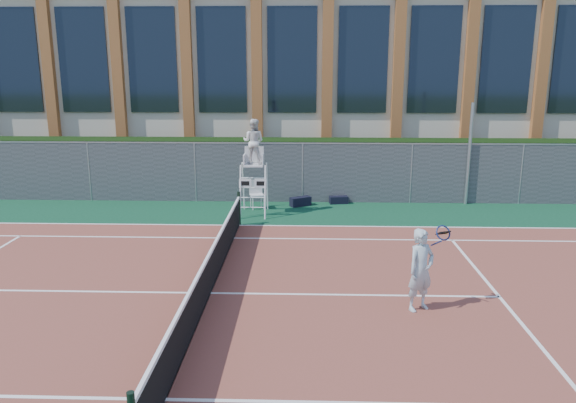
{
  "coord_description": "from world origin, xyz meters",
  "views": [
    {
      "loc": [
        2.12,
        -11.63,
        4.98
      ],
      "look_at": [
        1.65,
        3.0,
        1.43
      ],
      "focal_mm": 35.0,
      "sensor_mm": 36.0,
      "label": 1
    }
  ],
  "objects_px": {
    "umpire_chair": "(254,144)",
    "plastic_chair": "(256,192)",
    "steel_pole": "(469,154)",
    "tennis_player": "(421,270)"
  },
  "relations": [
    {
      "from": "steel_pole",
      "to": "umpire_chair",
      "type": "height_order",
      "value": "steel_pole"
    },
    {
      "from": "steel_pole",
      "to": "plastic_chair",
      "type": "bearing_deg",
      "value": -173.69
    },
    {
      "from": "umpire_chair",
      "to": "plastic_chair",
      "type": "relative_size",
      "value": 3.28
    },
    {
      "from": "steel_pole",
      "to": "tennis_player",
      "type": "relative_size",
      "value": 2.12
    },
    {
      "from": "umpire_chair",
      "to": "plastic_chair",
      "type": "distance_m",
      "value": 1.98
    },
    {
      "from": "umpire_chair",
      "to": "plastic_chair",
      "type": "bearing_deg",
      "value": 89.78
    },
    {
      "from": "steel_pole",
      "to": "umpire_chair",
      "type": "bearing_deg",
      "value": -167.83
    },
    {
      "from": "plastic_chair",
      "to": "steel_pole",
      "type": "bearing_deg",
      "value": 6.31
    },
    {
      "from": "steel_pole",
      "to": "tennis_player",
      "type": "bearing_deg",
      "value": -110.58
    },
    {
      "from": "steel_pole",
      "to": "plastic_chair",
      "type": "relative_size",
      "value": 3.68
    }
  ]
}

